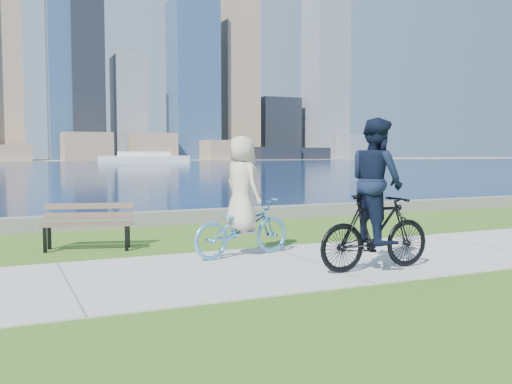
% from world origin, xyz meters
% --- Properties ---
extents(ground, '(320.00, 320.00, 0.00)m').
position_xyz_m(ground, '(0.00, 0.00, 0.00)').
color(ground, '#376119').
rests_on(ground, ground).
extents(concrete_path, '(80.00, 3.50, 0.02)m').
position_xyz_m(concrete_path, '(0.00, 0.00, 0.01)').
color(concrete_path, '#A9A9A4').
rests_on(concrete_path, ground).
extents(seawall, '(90.00, 0.50, 0.35)m').
position_xyz_m(seawall, '(0.00, 6.20, 0.17)').
color(seawall, slate).
rests_on(seawall, ground).
extents(bay_water, '(320.00, 131.00, 0.01)m').
position_xyz_m(bay_water, '(0.00, 72.00, 0.00)').
color(bay_water, '#0B2048').
rests_on(bay_water, ground).
extents(far_shore, '(320.00, 30.00, 0.12)m').
position_xyz_m(far_shore, '(0.00, 130.00, 0.06)').
color(far_shore, gray).
rests_on(far_shore, ground).
extents(city_skyline, '(171.41, 21.57, 76.00)m').
position_xyz_m(city_skyline, '(7.22, 129.12, 23.06)').
color(city_skyline, slate).
rests_on(city_skyline, ground).
extents(ferry_far, '(15.00, 4.29, 2.04)m').
position_xyz_m(ferry_far, '(18.17, 89.10, 0.85)').
color(ferry_far, white).
rests_on(ferry_far, ground).
extents(park_bench, '(1.82, 1.05, 0.89)m').
position_xyz_m(park_bench, '(-3.30, 3.05, 0.55)').
color(park_bench, black).
rests_on(park_bench, ground).
extents(cyclist_woman, '(1.08, 2.10, 2.18)m').
position_xyz_m(cyclist_woman, '(-0.88, 1.04, 0.83)').
color(cyclist_woman, '#57A5D5').
rests_on(cyclist_woman, ground).
extents(cyclist_man, '(0.75, 2.02, 2.42)m').
position_xyz_m(cyclist_man, '(0.58, -0.96, 1.03)').
color(cyclist_man, black).
rests_on(cyclist_man, ground).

